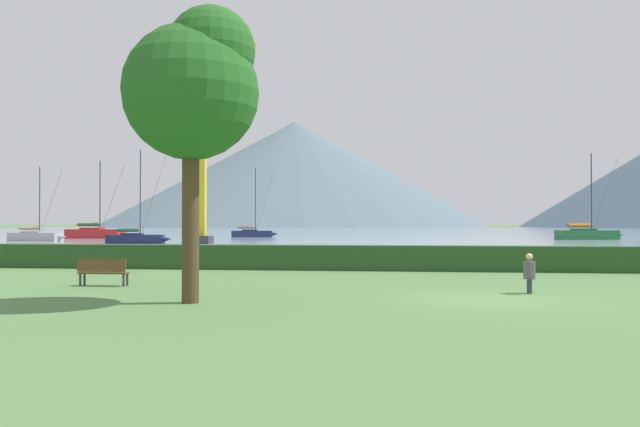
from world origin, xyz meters
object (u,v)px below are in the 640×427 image
Objects in this scene: sailboat_slip_9 at (253,233)px; park_tree at (195,85)px; sailboat_slip_7 at (96,233)px; dock_crane at (204,178)px; person_seated_viewer at (529,271)px; park_bench_near_path at (103,271)px; sailboat_slip_6 at (588,234)px; sailboat_slip_3 at (36,236)px; sailboat_slip_1 at (136,238)px.

park_tree is at bearing -87.02° from sailboat_slip_9.
park_tree is (16.25, -79.20, 5.40)m from sailboat_slip_9.
sailboat_slip_7 is at bearing -162.21° from sailboat_slip_9.
person_seated_viewer is at bearing -61.85° from dock_crane.
sailboat_slip_7 reaches higher than park_bench_near_path.
sailboat_slip_6 is 1.07× the size of sailboat_slip_9.
sailboat_slip_6 is 0.53× the size of dock_crane.
person_seated_viewer is (46.95, -52.47, 0.10)m from sailboat_slip_3.
sailboat_slip_6 is at bearing 61.00° from park_bench_near_path.
sailboat_slip_3 reaches higher than park_bench_near_path.
sailboat_slip_1 is 9.49m from dock_crane.
sailboat_slip_1 is at bearing 130.21° from person_seated_viewer.
dock_crane is (-44.18, -21.44, 6.07)m from sailboat_slip_6.
sailboat_slip_6 reaches higher than park_tree.
sailboat_slip_6 reaches higher than sailboat_slip_1.
sailboat_slip_7 is 30.63m from dock_crane.
sailboat_slip_6 is 46.84m from sailboat_slip_9.
sailboat_slip_9 is at bearing 93.26° from dock_crane.
park_tree is at bearing -60.23° from sailboat_slip_7.
sailboat_slip_3 is at bearing 146.25° from sailboat_slip_1.
sailboat_slip_1 reaches higher than sailboat_slip_3.
sailboat_slip_7 reaches higher than sailboat_slip_1.
park_bench_near_path is 0.08× the size of dock_crane.
park_tree is at bearing -73.06° from sailboat_slip_1.
sailboat_slip_1 is 0.47× the size of dock_crane.
sailboat_slip_1 reaches higher than park_tree.
sailboat_slip_3 is 1.09× the size of park_tree.
sailboat_slip_7 reaches higher than sailboat_slip_3.
sailboat_slip_7 is at bearing 169.39° from sailboat_slip_6.
park_bench_near_path is (31.60, -65.04, -0.22)m from sailboat_slip_7.
park_tree is at bearing -154.44° from person_seated_viewer.
sailboat_slip_7 is (-14.58, 21.09, 0.18)m from sailboat_slip_1.
sailboat_slip_1 reaches higher than park_bench_near_path.
sailboat_slip_9 is 0.50× the size of dock_crane.
sailboat_slip_3 is at bearing -179.45° from sailboat_slip_6.
sailboat_slip_7 is 1.04× the size of sailboat_slip_9.
sailboat_slip_7 is 22.31m from sailboat_slip_9.
dock_crane is at bearing -16.88° from sailboat_slip_3.
park_bench_near_path is at bearing 137.52° from park_tree.
person_seated_viewer is at bearing -118.06° from sailboat_slip_6.
sailboat_slip_7 is at bearing 117.61° from park_tree.
sailboat_slip_3 is 0.80× the size of sailboat_slip_6.
sailboat_slip_6 reaches higher than park_bench_near_path.
sailboat_slip_3 reaches higher than person_seated_viewer.
dock_crane reaches higher than person_seated_viewer.
park_bench_near_path is at bearing -56.52° from sailboat_slip_3.
person_seated_viewer is (45.82, -65.73, -0.06)m from sailboat_slip_7.
sailboat_slip_6 reaches higher than sailboat_slip_9.
sailboat_slip_6 is 49.48m from dock_crane.
sailboat_slip_9 is at bearing 114.08° from person_seated_viewer.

